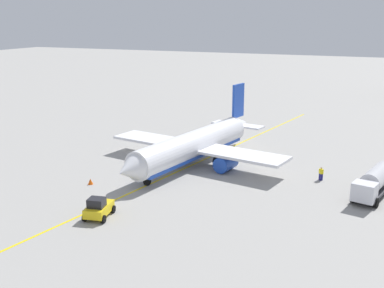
# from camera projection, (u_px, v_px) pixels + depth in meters

# --- Properties ---
(ground_plane) EXTENTS (400.00, 400.00, 0.00)m
(ground_plane) POSITION_uv_depth(u_px,v_px,m) (192.00, 165.00, 65.43)
(ground_plane) COLOR #9E9B96
(airplane) EXTENTS (30.68, 26.77, 9.68)m
(airplane) POSITION_uv_depth(u_px,v_px,m) (194.00, 146.00, 65.12)
(airplane) COLOR white
(airplane) RESTS_ON ground
(fuel_tanker) EXTENTS (9.93, 4.50, 3.15)m
(fuel_tanker) POSITION_uv_depth(u_px,v_px,m) (374.00, 182.00, 53.68)
(fuel_tanker) COLOR #2D2D33
(fuel_tanker) RESTS_ON ground
(pushback_tug) EXTENTS (3.92, 2.92, 2.20)m
(pushback_tug) POSITION_uv_depth(u_px,v_px,m) (98.00, 208.00, 48.15)
(pushback_tug) COLOR yellow
(pushback_tug) RESTS_ON ground
(refueling_worker) EXTENTS (0.63, 0.61, 1.71)m
(refueling_worker) POSITION_uv_depth(u_px,v_px,m) (321.00, 174.00, 59.20)
(refueling_worker) COLOR navy
(refueling_worker) RESTS_ON ground
(safety_cone_nose) EXTENTS (0.65, 0.65, 0.72)m
(safety_cone_nose) POSITION_uv_depth(u_px,v_px,m) (90.00, 181.00, 57.84)
(safety_cone_nose) COLOR #F2590F
(safety_cone_nose) RESTS_ON ground
(taxi_line_marking) EXTENTS (83.21, 15.33, 0.01)m
(taxi_line_marking) POSITION_uv_depth(u_px,v_px,m) (192.00, 165.00, 65.43)
(taxi_line_marking) COLOR yellow
(taxi_line_marking) RESTS_ON ground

